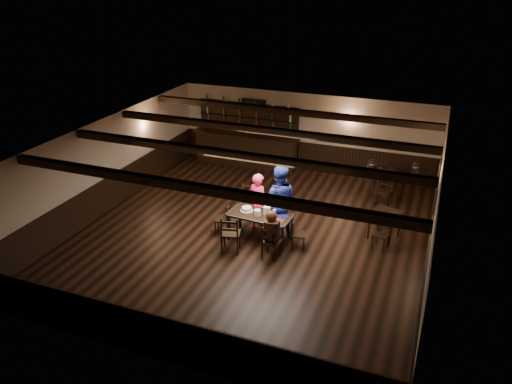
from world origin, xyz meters
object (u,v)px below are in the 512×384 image
(dining_table, at_px, (260,217))
(chair_near_left, at_px, (230,232))
(cake, at_px, (247,209))
(chair_near_right, at_px, (270,241))
(woman_pink, at_px, (258,202))
(bar_counter, at_px, (247,145))
(man_blue, at_px, (279,201))

(dining_table, xyz_separation_m, chair_near_left, (-0.47, -0.85, -0.10))
(dining_table, distance_m, chair_near_left, 0.98)
(cake, bearing_deg, chair_near_right, -41.51)
(cake, bearing_deg, woman_pink, 68.74)
(chair_near_left, bearing_deg, woman_pink, 79.91)
(dining_table, height_order, bar_counter, bar_counter)
(bar_counter, bearing_deg, woman_pink, -64.23)
(man_blue, relative_size, cake, 5.91)
(chair_near_left, xyz_separation_m, man_blue, (0.80, 1.35, 0.40))
(chair_near_left, bearing_deg, chair_near_right, 3.68)
(dining_table, relative_size, cake, 5.10)
(woman_pink, bearing_deg, bar_counter, -43.69)
(woman_pink, height_order, cake, woman_pink)
(woman_pink, relative_size, bar_counter, 0.43)
(chair_near_right, relative_size, bar_counter, 0.23)
(chair_near_left, xyz_separation_m, woman_pink, (0.24, 1.34, 0.25))
(man_blue, distance_m, cake, 0.87)
(woman_pink, bearing_deg, chair_near_left, 100.44)
(dining_table, xyz_separation_m, bar_counter, (-2.39, 4.95, 0.05))
(dining_table, height_order, man_blue, man_blue)
(dining_table, height_order, cake, cake)
(woman_pink, height_order, bar_counter, bar_counter)
(chair_near_right, height_order, cake, chair_near_right)
(bar_counter, bearing_deg, chair_near_left, -71.70)
(chair_near_left, height_order, chair_near_right, chair_near_left)
(chair_near_left, relative_size, chair_near_right, 1.13)
(chair_near_left, distance_m, cake, 0.95)
(dining_table, xyz_separation_m, woman_pink, (-0.24, 0.48, 0.15))
(chair_near_right, distance_m, woman_pink, 1.53)
(woman_pink, xyz_separation_m, man_blue, (0.56, 0.02, 0.14))
(man_blue, bearing_deg, woman_pink, -10.20)
(dining_table, height_order, chair_near_right, chair_near_right)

